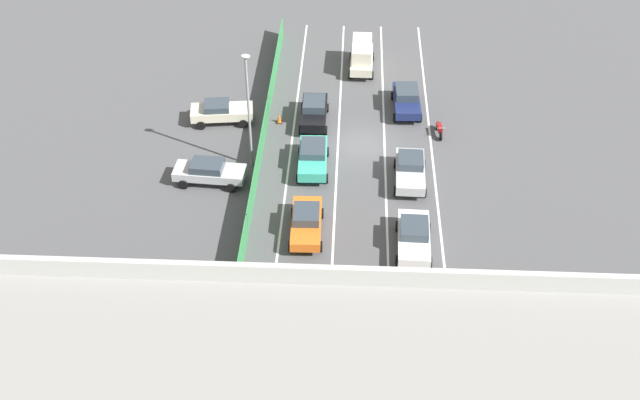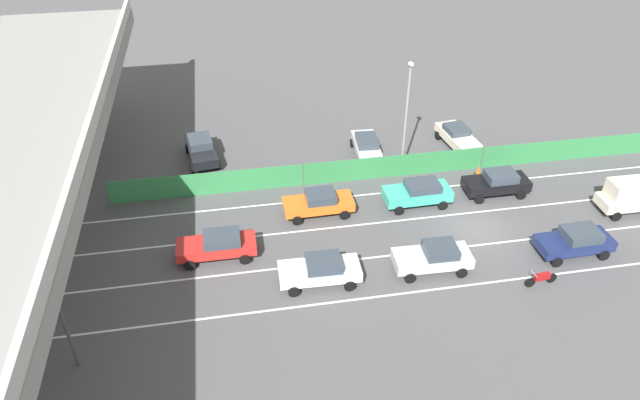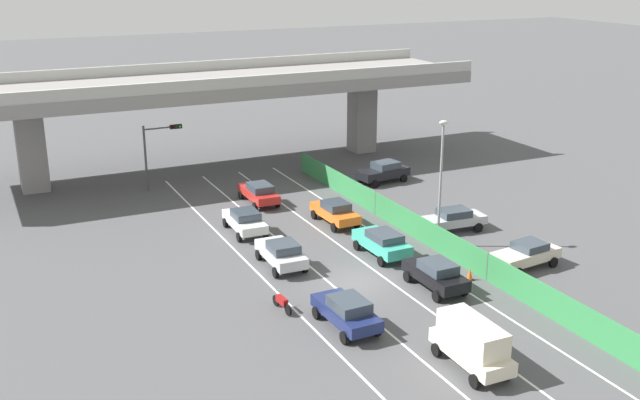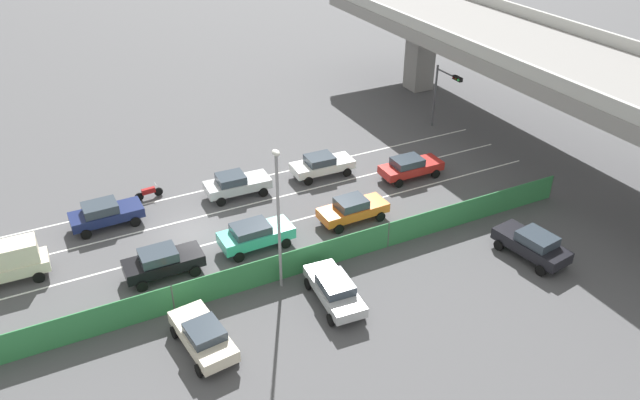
% 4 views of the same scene
% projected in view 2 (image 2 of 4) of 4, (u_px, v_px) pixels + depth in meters
% --- Properties ---
extents(ground_plane, '(300.00, 300.00, 0.00)m').
position_uv_depth(ground_plane, '(477.00, 228.00, 36.77)').
color(ground_plane, '#4C4C4F').
extents(lane_line_left_edge, '(0.14, 43.01, 0.01)m').
position_uv_depth(lane_line_left_edge, '(451.00, 287.00, 32.39)').
color(lane_line_left_edge, silver).
rests_on(lane_line_left_edge, ground).
extents(lane_line_mid_left, '(0.14, 43.01, 0.01)m').
position_uv_depth(lane_line_mid_left, '(432.00, 250.00, 34.98)').
color(lane_line_mid_left, silver).
rests_on(lane_line_mid_left, ground).
extents(lane_line_mid_right, '(0.14, 43.01, 0.01)m').
position_uv_depth(lane_line_mid_right, '(416.00, 219.00, 37.57)').
color(lane_line_mid_right, silver).
rests_on(lane_line_mid_right, ground).
extents(lane_line_right_edge, '(0.14, 43.01, 0.01)m').
position_uv_depth(lane_line_right_edge, '(401.00, 191.00, 40.16)').
color(lane_line_right_edge, silver).
rests_on(lane_line_right_edge, ground).
extents(green_fence, '(0.10, 39.11, 1.70)m').
position_uv_depth(green_fence, '(395.00, 166.00, 41.21)').
color(green_fence, '#338447').
rests_on(green_fence, ground).
extents(car_sedan_red, '(2.00, 4.61, 1.60)m').
position_uv_depth(car_sedan_red, '(218.00, 245.00, 34.02)').
color(car_sedan_red, red).
rests_on(car_sedan_red, ground).
extents(car_van_cream, '(1.99, 4.46, 2.31)m').
position_uv_depth(car_van_cream, '(635.00, 194.00, 37.57)').
color(car_van_cream, beige).
rests_on(car_van_cream, ground).
extents(car_sedan_black, '(2.00, 4.35, 1.69)m').
position_uv_depth(car_sedan_black, '(497.00, 182.00, 39.36)').
color(car_sedan_black, black).
rests_on(car_sedan_black, ground).
extents(car_sedan_white, '(2.16, 4.57, 1.60)m').
position_uv_depth(car_sedan_white, '(320.00, 270.00, 32.27)').
color(car_sedan_white, white).
rests_on(car_sedan_white, ground).
extents(car_sedan_navy, '(2.13, 4.46, 1.66)m').
position_uv_depth(car_sedan_navy, '(576.00, 241.00, 34.29)').
color(car_sedan_navy, navy).
rests_on(car_sedan_navy, ground).
extents(car_taxi_teal, '(2.13, 4.44, 1.63)m').
position_uv_depth(car_taxi_teal, '(418.00, 192.00, 38.39)').
color(car_taxi_teal, teal).
rests_on(car_taxi_teal, ground).
extents(car_sedan_silver, '(2.16, 4.45, 1.65)m').
position_uv_depth(car_sedan_silver, '(434.00, 257.00, 33.14)').
color(car_sedan_silver, '#B7BABC').
rests_on(car_sedan_silver, ground).
extents(car_taxi_orange, '(2.05, 4.53, 1.63)m').
position_uv_depth(car_taxi_orange, '(319.00, 202.00, 37.51)').
color(car_taxi_orange, orange).
rests_on(car_taxi_orange, ground).
extents(motorcycle, '(0.60, 1.95, 0.93)m').
position_uv_depth(motorcycle, '(541.00, 278.00, 32.33)').
color(motorcycle, black).
rests_on(motorcycle, ground).
extents(parked_sedan_cream, '(4.56, 2.42, 1.57)m').
position_uv_depth(parked_sedan_cream, '(458.00, 136.00, 44.71)').
color(parked_sedan_cream, beige).
rests_on(parked_sedan_cream, ground).
extents(parked_wagon_silver, '(4.69, 2.21, 1.54)m').
position_uv_depth(parked_wagon_silver, '(367.00, 146.00, 43.48)').
color(parked_wagon_silver, '#B2B5B7').
rests_on(parked_wagon_silver, ground).
extents(parked_sedan_dark, '(4.65, 2.55, 1.73)m').
position_uv_depth(parked_sedan_dark, '(201.00, 149.00, 43.01)').
color(parked_sedan_dark, black).
rests_on(parked_sedan_dark, ground).
extents(traffic_light, '(3.15, 0.41, 5.29)m').
position_uv_depth(traffic_light, '(63.00, 293.00, 26.74)').
color(traffic_light, '#47474C').
rests_on(traffic_light, ground).
extents(street_lamp, '(0.60, 0.36, 8.28)m').
position_uv_depth(street_lamp, '(407.00, 109.00, 39.39)').
color(street_lamp, gray).
rests_on(street_lamp, ground).
extents(traffic_cone, '(0.47, 0.47, 0.73)m').
position_uv_depth(traffic_cone, '(479.00, 170.00, 41.69)').
color(traffic_cone, orange).
rests_on(traffic_cone, ground).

